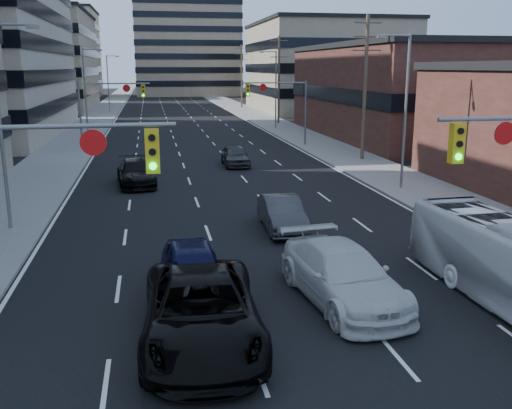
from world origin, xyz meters
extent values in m
cube|color=black|center=(0.00, 130.00, 0.01)|extent=(18.00, 300.00, 0.02)
cube|color=slate|center=(-11.50, 130.00, 0.07)|extent=(5.00, 300.00, 0.15)
cube|color=slate|center=(11.50, 130.00, 0.07)|extent=(5.00, 300.00, 0.15)
cube|color=gray|center=(-24.00, 100.00, 8.00)|extent=(20.00, 30.00, 16.00)
cube|color=#472119|center=(24.00, 50.00, 4.50)|extent=(20.00, 30.00, 9.00)
cube|color=gray|center=(25.00, 88.00, 7.00)|extent=(22.00, 28.00, 14.00)
cube|color=#ADA089|center=(-28.00, 140.00, 10.00)|extent=(24.00, 24.00, 20.00)
cube|color=gray|center=(32.00, 130.00, 6.00)|extent=(22.00, 22.00, 12.00)
cylinder|color=slate|center=(-6.75, 8.00, 5.80)|extent=(6.50, 0.12, 0.12)
cube|color=gold|center=(-4.10, 8.00, 5.15)|extent=(0.35, 0.28, 1.10)
cylinder|color=black|center=(-4.10, 7.84, 5.50)|extent=(0.18, 0.06, 0.18)
cylinder|color=black|center=(-4.10, 7.84, 5.15)|extent=(0.18, 0.06, 0.18)
cylinder|color=#0CE526|center=(-4.10, 7.84, 4.80)|extent=(0.18, 0.06, 0.18)
cylinder|color=white|center=(-5.50, 7.97, 5.40)|extent=(0.64, 0.06, 0.64)
cube|color=gold|center=(4.10, 8.00, 5.15)|extent=(0.35, 0.28, 1.10)
cylinder|color=black|center=(4.10, 7.84, 5.50)|extent=(0.18, 0.06, 0.18)
cylinder|color=black|center=(4.10, 7.84, 5.15)|extent=(0.18, 0.06, 0.18)
cylinder|color=#0CE526|center=(4.10, 7.84, 4.80)|extent=(0.18, 0.06, 0.18)
cylinder|color=white|center=(5.50, 7.97, 5.40)|extent=(0.64, 0.06, 0.64)
cylinder|color=slate|center=(-10.00, 45.00, 3.00)|extent=(0.18, 0.18, 6.00)
cylinder|color=slate|center=(-7.00, 45.00, 5.80)|extent=(6.00, 0.12, 0.12)
cube|color=gold|center=(-4.60, 45.00, 5.15)|extent=(0.35, 0.28, 1.10)
cylinder|color=black|center=(-4.60, 44.84, 5.50)|extent=(0.18, 0.06, 0.18)
cylinder|color=black|center=(-4.60, 44.84, 5.15)|extent=(0.18, 0.06, 0.18)
cylinder|color=#0CE526|center=(-4.60, 44.84, 4.80)|extent=(0.18, 0.06, 0.18)
cylinder|color=white|center=(-6.00, 44.97, 5.40)|extent=(0.64, 0.06, 0.64)
cylinder|color=slate|center=(10.00, 45.00, 3.00)|extent=(0.18, 0.18, 6.00)
cylinder|color=slate|center=(7.00, 45.00, 5.80)|extent=(6.00, 0.12, 0.12)
cube|color=gold|center=(4.60, 45.00, 5.15)|extent=(0.35, 0.28, 1.10)
cylinder|color=black|center=(4.60, 44.84, 5.50)|extent=(0.18, 0.06, 0.18)
cylinder|color=black|center=(4.60, 44.84, 5.15)|extent=(0.18, 0.06, 0.18)
cylinder|color=#0CE526|center=(4.60, 44.84, 4.80)|extent=(0.18, 0.06, 0.18)
cylinder|color=white|center=(6.00, 44.97, 5.40)|extent=(0.64, 0.06, 0.64)
cylinder|color=#4C3D2D|center=(12.20, 36.00, 5.50)|extent=(0.28, 0.28, 11.00)
cube|color=#4C3D2D|center=(12.20, 36.00, 10.40)|extent=(2.20, 0.10, 0.10)
cube|color=#4C3D2D|center=(12.20, 36.00, 9.40)|extent=(2.20, 0.10, 0.10)
cube|color=#4C3D2D|center=(12.20, 36.00, 8.40)|extent=(2.20, 0.10, 0.10)
cylinder|color=#4C3D2D|center=(12.20, 66.00, 5.50)|extent=(0.28, 0.28, 11.00)
cube|color=#4C3D2D|center=(12.20, 66.00, 10.40)|extent=(2.20, 0.10, 0.10)
cube|color=#4C3D2D|center=(12.20, 66.00, 9.40)|extent=(2.20, 0.10, 0.10)
cube|color=#4C3D2D|center=(12.20, 66.00, 8.40)|extent=(2.20, 0.10, 0.10)
cylinder|color=#4C3D2D|center=(12.20, 96.00, 5.50)|extent=(0.28, 0.28, 11.00)
cube|color=#4C3D2D|center=(12.20, 96.00, 10.40)|extent=(2.20, 0.10, 0.10)
cube|color=#4C3D2D|center=(12.20, 96.00, 9.40)|extent=(2.20, 0.10, 0.10)
cube|color=#4C3D2D|center=(12.20, 96.00, 8.40)|extent=(2.20, 0.10, 0.10)
cylinder|color=slate|center=(-10.50, 20.00, 4.50)|extent=(0.16, 0.16, 9.00)
cylinder|color=slate|center=(-9.60, 20.00, 8.90)|extent=(1.80, 0.10, 0.10)
cube|color=slate|center=(-8.80, 20.00, 8.82)|extent=(0.50, 0.22, 0.14)
cylinder|color=slate|center=(-10.50, 55.00, 4.50)|extent=(0.16, 0.16, 9.00)
cylinder|color=slate|center=(-9.60, 55.00, 8.90)|extent=(1.80, 0.10, 0.10)
cube|color=slate|center=(-8.80, 55.00, 8.82)|extent=(0.50, 0.22, 0.14)
cylinder|color=slate|center=(-10.50, 90.00, 4.50)|extent=(0.16, 0.16, 9.00)
cylinder|color=slate|center=(-9.60, 90.00, 8.90)|extent=(1.80, 0.10, 0.10)
cube|color=slate|center=(-8.80, 90.00, 8.82)|extent=(0.50, 0.22, 0.14)
cylinder|color=slate|center=(10.50, 25.00, 4.50)|extent=(0.16, 0.16, 9.00)
cylinder|color=slate|center=(9.60, 25.00, 8.90)|extent=(1.80, 0.10, 0.10)
cube|color=slate|center=(8.80, 25.00, 8.82)|extent=(0.50, 0.22, 0.14)
cylinder|color=slate|center=(10.50, 60.00, 4.50)|extent=(0.16, 0.16, 9.00)
cylinder|color=slate|center=(9.60, 60.00, 8.90)|extent=(1.80, 0.10, 0.10)
cube|color=slate|center=(8.80, 60.00, 8.82)|extent=(0.50, 0.22, 0.14)
imported|color=black|center=(-3.00, 7.69, 0.92)|extent=(3.35, 6.73, 1.83)
imported|color=silver|center=(1.57, 9.67, 0.88)|extent=(3.15, 6.30, 1.76)
imported|color=black|center=(-2.99, 11.21, 0.83)|extent=(2.00, 4.87, 1.65)
imported|color=#353437|center=(1.54, 17.90, 0.76)|extent=(1.76, 4.65, 1.52)
imported|color=black|center=(-5.12, 29.37, 0.78)|extent=(2.68, 5.57, 1.56)
imported|color=#333436|center=(2.00, 35.37, 0.77)|extent=(1.83, 4.51, 1.54)
camera|label=1|loc=(-4.12, -6.27, 7.18)|focal=40.00mm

